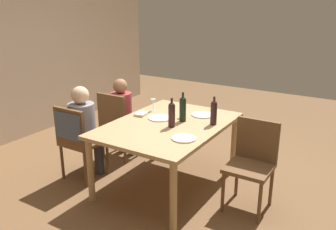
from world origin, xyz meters
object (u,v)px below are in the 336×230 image
object	(u,v)px
person_woman_host	(84,125)
dinner_plate_host	(184,138)
dinner_plate_guest_left	(160,118)
wine_glass_centre	(153,102)
dining_table	(168,130)
wine_bottle_dark_red	(183,108)
wine_bottle_short_olive	(172,114)
dinner_plate_guest_right	(203,115)
wine_glass_near_left	(184,108)
chair_far_left	(75,134)
person_man_bearded	(123,112)
chair_far_right	(118,121)
chair_near	(253,158)
wine_bottle_tall_green	(214,112)

from	to	relation	value
person_woman_host	dinner_plate_host	world-z (taller)	person_woman_host
person_woman_host	dinner_plate_guest_left	world-z (taller)	person_woman_host
wine_glass_centre	dining_table	bearing A→B (deg)	-127.68
wine_bottle_dark_red	wine_bottle_short_olive	xyz separation A→B (m)	(-0.23, 0.01, -0.01)
dinner_plate_guest_left	dinner_plate_guest_right	distance (m)	0.52
wine_glass_near_left	dinner_plate_guest_right	distance (m)	0.26
chair_far_left	dining_table	bearing A→B (deg)	26.81
person_man_bearded	wine_bottle_short_olive	size ratio (longest dim) A/B	3.37
dinner_plate_guest_left	chair_far_right	bearing A→B (deg)	77.46
person_woman_host	person_man_bearded	size ratio (longest dim) A/B	1.04
wine_glass_near_left	dinner_plate_host	bearing A→B (deg)	-150.47
dinner_plate_guest_right	chair_far_left	bearing A→B (deg)	129.25
wine_glass_near_left	wine_glass_centre	bearing A→B (deg)	86.84
dining_table	dinner_plate_host	world-z (taller)	dinner_plate_host
wine_bottle_dark_red	person_woman_host	bearing A→B (deg)	115.04
dinner_plate_guest_right	wine_glass_near_left	bearing A→B (deg)	135.26
wine_bottle_dark_red	dinner_plate_guest_left	world-z (taller)	wine_bottle_dark_red
wine_glass_near_left	chair_far_right	bearing A→B (deg)	91.19
chair_near	dinner_plate_guest_right	distance (m)	0.88
dinner_plate_guest_right	dining_table	bearing A→B (deg)	156.66
chair_far_right	wine_glass_centre	size ratio (longest dim) A/B	6.17
chair_far_left	person_man_bearded	distance (m)	0.87
wine_bottle_short_olive	chair_near	bearing A→B (deg)	-79.93
chair_far_left	person_man_bearded	size ratio (longest dim) A/B	0.84
dining_table	person_man_bearded	distance (m)	1.04
person_woman_host	wine_bottle_short_olive	size ratio (longest dim) A/B	3.52
dinner_plate_guest_right	person_man_bearded	bearing A→B (deg)	93.72
chair_far_right	wine_bottle_dark_red	world-z (taller)	wine_bottle_dark_red
chair_near	wine_glass_near_left	size ratio (longest dim) A/B	6.17
chair_far_right	person_woman_host	bearing A→B (deg)	-90.00
wine_bottle_dark_red	chair_far_right	bearing A→B (deg)	83.74
dining_table	dinner_plate_guest_left	size ratio (longest dim) A/B	5.93
chair_near	wine_glass_near_left	distance (m)	1.01
person_man_bearded	chair_far_left	bearing A→B (deg)	-90.00
wine_bottle_dark_red	wine_glass_centre	size ratio (longest dim) A/B	2.26
chair_near	wine_bottle_short_olive	size ratio (longest dim) A/B	2.85
chair_far_right	person_woman_host	xyz separation A→B (m)	(-0.61, 0.00, 0.12)
wine_glass_near_left	wine_bottle_tall_green	bearing A→B (deg)	-97.89
chair_far_right	dinner_plate_guest_left	distance (m)	0.84
chair_far_right	chair_near	bearing A→B (deg)	-5.57
dining_table	chair_far_right	distance (m)	1.01
wine_bottle_tall_green	wine_bottle_short_olive	distance (m)	0.47
person_woman_host	wine_bottle_tall_green	size ratio (longest dim) A/B	3.58
person_woman_host	wine_glass_centre	size ratio (longest dim) A/B	7.63
chair_far_left	dinner_plate_host	size ratio (longest dim) A/B	3.73
chair_far_left	dinner_plate_guest_left	size ratio (longest dim) A/B	3.39
dining_table	chair_near	bearing A→B (deg)	-84.82
person_man_bearded	dinner_plate_guest_right	xyz separation A→B (m)	(0.08, -1.16, 0.13)
person_man_bearded	dinner_plate_guest_left	world-z (taller)	person_man_bearded
chair_far_right	wine_bottle_tall_green	world-z (taller)	wine_bottle_tall_green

